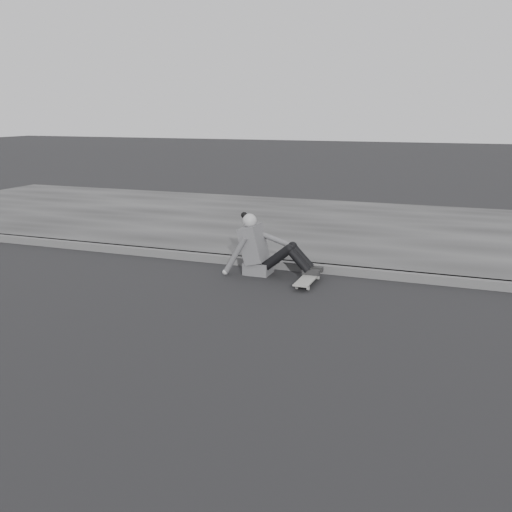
{
  "coord_description": "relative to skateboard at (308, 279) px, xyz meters",
  "views": [
    {
      "loc": [
        0.24,
        -5.15,
        2.25
      ],
      "look_at": [
        -2.15,
        1.3,
        0.5
      ],
      "focal_mm": 40.0,
      "sensor_mm": 36.0,
      "label": 1
    }
  ],
  "objects": [
    {
      "name": "ground",
      "position": [
        1.65,
        -1.95,
        -0.07
      ],
      "size": [
        80.0,
        80.0,
        0.0
      ],
      "primitive_type": "plane",
      "color": "black",
      "rests_on": "ground"
    },
    {
      "name": "curb",
      "position": [
        1.65,
        0.63,
        -0.01
      ],
      "size": [
        24.0,
        0.16,
        0.12
      ],
      "primitive_type": "cube",
      "color": "#4E4E4E",
      "rests_on": "ground"
    },
    {
      "name": "sidewalk",
      "position": [
        1.65,
        3.65,
        -0.01
      ],
      "size": [
        24.0,
        6.0,
        0.12
      ],
      "primitive_type": "cube",
      "color": "#373737",
      "rests_on": "ground"
    },
    {
      "name": "skateboard",
      "position": [
        0.0,
        0.0,
        0.0
      ],
      "size": [
        0.2,
        0.78,
        0.09
      ],
      "color": "#A3A39D",
      "rests_on": "ground"
    },
    {
      "name": "seated_woman",
      "position": [
        -0.73,
        0.25,
        0.29
      ],
      "size": [
        1.38,
        0.46,
        0.88
      ],
      "color": "#515153",
      "rests_on": "ground"
    }
  ]
}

